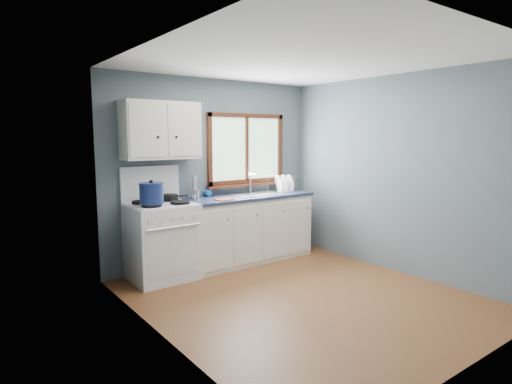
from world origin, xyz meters
TOP-DOWN VIEW (x-y plane):
  - floor at (0.00, 0.00)m, footprint 3.20×3.60m
  - ceiling at (0.00, 0.00)m, footprint 3.20×3.60m
  - wall_back at (0.00, 1.81)m, footprint 3.20×0.02m
  - wall_front at (0.00, -1.81)m, footprint 3.20×0.02m
  - wall_left at (-1.61, 0.00)m, footprint 0.02×3.60m
  - wall_right at (1.61, 0.00)m, footprint 0.02×3.60m
  - gas_range at (-0.95, 1.47)m, footprint 0.76×0.69m
  - base_cabinets at (0.36, 1.49)m, footprint 1.85×0.60m
  - countertop at (0.36, 1.49)m, footprint 1.89×0.64m
  - sink at (0.54, 1.49)m, footprint 0.84×0.46m
  - window at (0.54, 1.77)m, footprint 1.36×0.10m
  - upper_cabinets at (-0.85, 1.63)m, footprint 0.95×0.35m
  - skillet at (-0.77, 1.61)m, footprint 0.38×0.30m
  - stockpot at (-1.12, 1.33)m, footprint 0.30×0.30m
  - utensil_crock at (-0.40, 1.61)m, footprint 0.11×0.11m
  - thermos at (-0.40, 1.66)m, footprint 0.09×0.09m
  - soap_bottle at (-0.16, 1.68)m, footprint 0.10×0.10m
  - dish_towel at (-0.16, 1.29)m, footprint 0.23×0.16m
  - dish_rack at (1.06, 1.52)m, footprint 0.55×0.47m

SIDE VIEW (x-z plane):
  - floor at x=0.00m, z-range -0.02..0.00m
  - base_cabinets at x=0.36m, z-range -0.03..0.85m
  - gas_range at x=-0.95m, z-range -0.19..1.17m
  - sink at x=0.54m, z-range 0.64..1.08m
  - countertop at x=0.36m, z-range 0.88..0.92m
  - dish_towel at x=-0.16m, z-range 0.92..0.94m
  - skillet at x=-0.77m, z-range 0.96..1.01m
  - dish_rack at x=1.06m, z-range 0.86..1.11m
  - utensil_crock at x=-0.40m, z-range 0.82..1.16m
  - soap_bottle at x=-0.16m, z-range 0.92..1.16m
  - thermos at x=-0.40m, z-range 0.92..1.21m
  - stockpot at x=-1.12m, z-range 0.95..1.22m
  - wall_back at x=0.00m, z-range 0.00..2.50m
  - wall_front at x=0.00m, z-range 0.00..2.50m
  - wall_left at x=-1.61m, z-range 0.00..2.50m
  - wall_right at x=1.61m, z-range 0.00..2.50m
  - window at x=0.54m, z-range 0.96..1.99m
  - upper_cabinets at x=-0.85m, z-range 1.45..2.15m
  - ceiling at x=0.00m, z-range 2.50..2.52m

